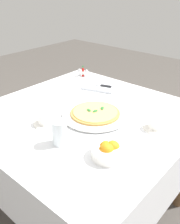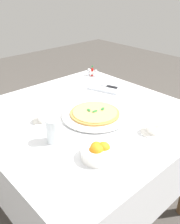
{
  "view_description": "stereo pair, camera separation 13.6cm",
  "coord_description": "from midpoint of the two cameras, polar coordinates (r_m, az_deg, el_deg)",
  "views": [
    {
      "loc": [
        -0.82,
        0.9,
        1.42
      ],
      "look_at": [
        -0.03,
        -0.01,
        0.78
      ],
      "focal_mm": 39.88,
      "sensor_mm": 36.0,
      "label": 1
    },
    {
      "loc": [
        -0.92,
        0.8,
        1.42
      ],
      "look_at": [
        -0.03,
        -0.01,
        0.78
      ],
      "focal_mm": 39.88,
      "sensor_mm": 36.0,
      "label": 2
    }
  ],
  "objects": [
    {
      "name": "napkin_folded",
      "position": [
        1.71,
        5.91,
        5.55
      ],
      "size": [
        0.25,
        0.19,
        0.02
      ],
      "rotation": [
        0.0,
        0.0,
        0.32
      ],
      "color": "white",
      "rests_on": "dining_table"
    },
    {
      "name": "pizza",
      "position": [
        1.35,
        4.03,
        -0.25
      ],
      "size": [
        0.27,
        0.27,
        0.02
      ],
      "color": "#C68E47",
      "rests_on": "pizza_plate"
    },
    {
      "name": "coffee_cup_left_edge",
      "position": [
        1.31,
        -7.37,
        -1.21
      ],
      "size": [
        0.13,
        0.13,
        0.06
      ],
      "color": "white",
      "rests_on": "dining_table"
    },
    {
      "name": "salt_shaker",
      "position": [
        1.96,
        1.75,
        9.05
      ],
      "size": [
        0.03,
        0.03,
        0.06
      ],
      "color": "white",
      "rests_on": "dining_table"
    },
    {
      "name": "water_glass_near_left",
      "position": [
        1.13,
        -4.99,
        -4.63
      ],
      "size": [
        0.07,
        0.07,
        0.12
      ],
      "color": "white",
      "rests_on": "dining_table"
    },
    {
      "name": "pizza_plate",
      "position": [
        1.35,
        4.01,
        -0.77
      ],
      "size": [
        0.36,
        0.36,
        0.02
      ],
      "color": "white",
      "rests_on": "dining_table"
    },
    {
      "name": "citrus_bowl",
      "position": [
        1.05,
        5.81,
        -9.14
      ],
      "size": [
        0.15,
        0.15,
        0.07
      ],
      "color": "white",
      "rests_on": "dining_table"
    },
    {
      "name": "pepper_shaker",
      "position": [
        1.93,
        3.35,
        8.77
      ],
      "size": [
        0.03,
        0.03,
        0.06
      ],
      "color": "white",
      "rests_on": "dining_table"
    },
    {
      "name": "hot_sauce_bottle",
      "position": [
        1.94,
        2.55,
        9.16
      ],
      "size": [
        0.02,
        0.02,
        0.08
      ],
      "color": "#B7140F",
      "rests_on": "dining_table"
    },
    {
      "name": "dining_table",
      "position": [
        1.45,
        1.64,
        -5.1
      ],
      "size": [
        1.11,
        1.11,
        0.76
      ],
      "color": "white",
      "rests_on": "ground_plane"
    },
    {
      "name": "coffee_cup_near_right",
      "position": [
        1.26,
        17.62,
        -3.48
      ],
      "size": [
        0.13,
        0.13,
        0.06
      ],
      "color": "white",
      "rests_on": "dining_table"
    },
    {
      "name": "dinner_knife",
      "position": [
        1.71,
        5.85,
        6.0
      ],
      "size": [
        0.19,
        0.08,
        0.01
      ],
      "rotation": [
        0.0,
        0.0,
        0.32
      ],
      "color": "silver",
      "rests_on": "napkin_folded"
    },
    {
      "name": "ground_plane",
      "position": [
        1.87,
        1.36,
        -21.28
      ],
      "size": [
        8.0,
        8.0,
        0.0
      ],
      "primitive_type": "plane",
      "color": "#4C4742"
    }
  ]
}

